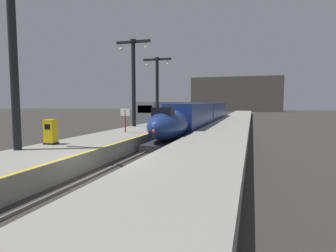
{
  "coord_description": "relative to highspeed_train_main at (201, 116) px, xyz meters",
  "views": [
    {
      "loc": [
        6.74,
        -11.46,
        3.73
      ],
      "look_at": [
        0.17,
        9.82,
        1.8
      ],
      "focal_mm": 29.24,
      "sensor_mm": 36.0,
      "label": 1
    }
  ],
  "objects": [
    {
      "name": "platform_right",
      "position": [
        4.05,
        -1.08,
        -1.39
      ],
      "size": [
        4.8,
        110.0,
        1.05
      ],
      "primitive_type": "cube",
      "color": "gray",
      "rests_on": "ground"
    },
    {
      "name": "rail_main_right",
      "position": [
        0.75,
        1.67,
        -1.86
      ],
      "size": [
        0.08,
        110.0,
        0.12
      ],
      "primitive_type": "cube",
      "color": "slate",
      "rests_on": "ground"
    },
    {
      "name": "rail_secondary_left",
      "position": [
        -8.85,
        1.67,
        -1.86
      ],
      "size": [
        0.08,
        110.0,
        0.12
      ],
      "primitive_type": "cube",
      "color": "slate",
      "rests_on": "ground"
    },
    {
      "name": "regional_train_adjacent",
      "position": [
        -8.1,
        17.63,
        0.21
      ],
      "size": [
        2.85,
        36.6,
        3.8
      ],
      "color": "gray",
      "rests_on": "ground"
    },
    {
      "name": "station_column_far",
      "position": [
        -5.9,
        -1.42,
        4.44
      ],
      "size": [
        4.0,
        0.68,
        8.79
      ],
      "color": "black",
      "rests_on": "platform_left"
    },
    {
      "name": "terminus_back_wall",
      "position": [
        0.0,
        76.17,
        5.08
      ],
      "size": [
        36.0,
        2.0,
        14.0
      ],
      "primitive_type": "cube",
      "color": "#4C4742",
      "rests_on": "ground"
    },
    {
      "name": "passenger_near_edge",
      "position": [
        -2.46,
        -7.76,
        0.12
      ],
      "size": [
        0.37,
        0.51,
        1.69
      ],
      "color": "#23232D",
      "rests_on": "platform_left"
    },
    {
      "name": "ticket_machine_yellow",
      "position": [
        -5.55,
        -22.92,
        -0.13
      ],
      "size": [
        0.76,
        0.62,
        1.6
      ],
      "color": "yellow",
      "rests_on": "platform_left"
    },
    {
      "name": "rail_main_left",
      "position": [
        -0.75,
        1.67,
        -1.86
      ],
      "size": [
        0.08,
        110.0,
        0.12
      ],
      "primitive_type": "cube",
      "color": "slate",
      "rests_on": "ground"
    },
    {
      "name": "station_column_near",
      "position": [
        -5.9,
        -25.19,
        4.76
      ],
      "size": [
        4.0,
        0.68,
        9.37
      ],
      "color": "black",
      "rests_on": "platform_left"
    },
    {
      "name": "passenger_mid_platform",
      "position": [
        -2.67,
        -9.58,
        0.12
      ],
      "size": [
        0.4,
        0.48,
        1.69
      ],
      "color": "#23232D",
      "rests_on": "platform_left"
    },
    {
      "name": "rail_secondary_right",
      "position": [
        -7.35,
        1.67,
        -1.86
      ],
      "size": [
        0.08,
        110.0,
        0.12
      ],
      "primitive_type": "cube",
      "color": "slate",
      "rests_on": "ground"
    },
    {
      "name": "departure_info_board",
      "position": [
        -4.07,
        -15.19,
        0.64
      ],
      "size": [
        0.9,
        0.1,
        2.12
      ],
      "color": "maroon",
      "rests_on": "platform_left"
    },
    {
      "name": "rolling_suitcase",
      "position": [
        -2.88,
        -7.86,
        -0.56
      ],
      "size": [
        0.4,
        0.22,
        0.98
      ],
      "color": "black",
      "rests_on": "platform_left"
    },
    {
      "name": "highspeed_train_main",
      "position": [
        0.0,
        0.0,
        0.0
      ],
      "size": [
        2.92,
        38.98,
        3.6
      ],
      "color": "navy",
      "rests_on": "ground"
    },
    {
      "name": "platform_left",
      "position": [
        -4.05,
        -1.08,
        -1.39
      ],
      "size": [
        4.8,
        110.0,
        1.05
      ],
      "primitive_type": "cube",
      "color": "gray",
      "rests_on": "ground"
    },
    {
      "name": "ground_plane",
      "position": [
        0.0,
        -25.83,
        -1.92
      ],
      "size": [
        260.0,
        260.0,
        0.0
      ],
      "primitive_type": "plane",
      "color": "#33302D"
    },
    {
      "name": "platform_left_safety_stripe",
      "position": [
        -1.77,
        -1.08,
        -0.87
      ],
      "size": [
        0.2,
        107.8,
        0.01
      ],
      "primitive_type": "cube",
      "color": "yellow",
      "rests_on": "platform_left"
    },
    {
      "name": "station_column_mid",
      "position": [
        -5.9,
        -9.26,
        4.83
      ],
      "size": [
        4.0,
        0.68,
        9.52
      ],
      "color": "black",
      "rests_on": "platform_left"
    }
  ]
}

